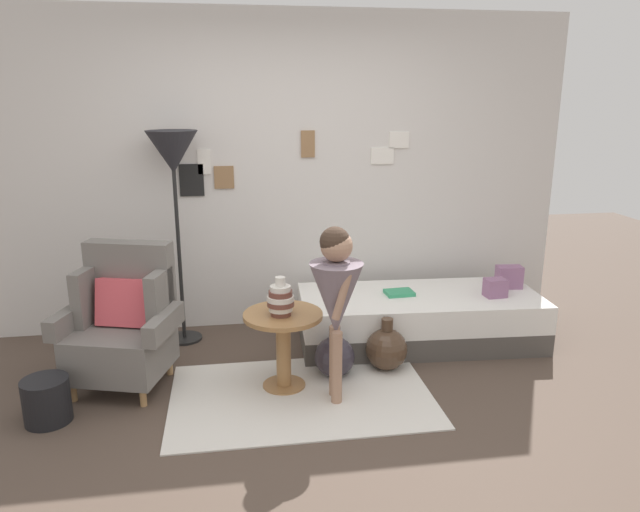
# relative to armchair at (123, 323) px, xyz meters

# --- Properties ---
(ground_plane) EXTENTS (12.00, 12.00, 0.00)m
(ground_plane) POSITION_rel_armchair_xyz_m (1.21, -0.93, -0.44)
(ground_plane) COLOR #4C3D33
(gallery_wall) EXTENTS (4.80, 0.12, 2.60)m
(gallery_wall) POSITION_rel_armchair_xyz_m (1.20, 1.02, 0.86)
(gallery_wall) COLOR silver
(gallery_wall) RESTS_ON ground
(rug) EXTENTS (1.72, 1.11, 0.01)m
(rug) POSITION_rel_armchair_xyz_m (1.17, -0.38, -0.43)
(rug) COLOR silver
(rug) RESTS_ON ground
(armchair) EXTENTS (0.86, 0.74, 0.97)m
(armchair) POSITION_rel_armchair_xyz_m (0.00, 0.00, 0.00)
(armchair) COLOR tan
(armchair) RESTS_ON ground
(daybed) EXTENTS (1.94, 0.90, 0.40)m
(daybed) POSITION_rel_armchair_xyz_m (2.22, 0.37, -0.24)
(daybed) COLOR #4C4742
(daybed) RESTS_ON ground
(pillow_head) EXTENTS (0.21, 0.14, 0.18)m
(pillow_head) POSITION_rel_armchair_xyz_m (2.99, 0.43, 0.05)
(pillow_head) COLOR gray
(pillow_head) RESTS_ON daybed
(pillow_mid) EXTENTS (0.17, 0.13, 0.15)m
(pillow_mid) POSITION_rel_armchair_xyz_m (2.78, 0.24, 0.03)
(pillow_mid) COLOR gray
(pillow_mid) RESTS_ON daybed
(side_table) EXTENTS (0.53, 0.53, 0.54)m
(side_table) POSITION_rel_armchair_xyz_m (1.07, -0.23, -0.06)
(side_table) COLOR #9E7042
(side_table) RESTS_ON ground
(vase_striped) EXTENTS (0.18, 0.18, 0.26)m
(vase_striped) POSITION_rel_armchair_xyz_m (1.05, -0.27, 0.21)
(vase_striped) COLOR brown
(vase_striped) RESTS_ON side_table
(floor_lamp) EXTENTS (0.39, 0.39, 1.68)m
(floor_lamp) POSITION_rel_armchair_xyz_m (0.34, 0.70, 1.02)
(floor_lamp) COLOR black
(floor_lamp) RESTS_ON ground
(person_child) EXTENTS (0.34, 0.34, 1.16)m
(person_child) POSITION_rel_armchair_xyz_m (1.38, -0.46, 0.31)
(person_child) COLOR #A37A60
(person_child) RESTS_ON ground
(book_on_daybed) EXTENTS (0.23, 0.17, 0.03)m
(book_on_daybed) POSITION_rel_armchair_xyz_m (2.05, 0.40, -0.02)
(book_on_daybed) COLOR #349968
(book_on_daybed) RESTS_ON daybed
(demijohn_near) EXTENTS (0.29, 0.29, 0.37)m
(demijohn_near) POSITION_rel_armchair_xyz_m (1.44, -0.12, -0.29)
(demijohn_near) COLOR #332D38
(demijohn_near) RESTS_ON ground
(demijohn_far) EXTENTS (0.31, 0.31, 0.39)m
(demijohn_far) POSITION_rel_armchair_xyz_m (1.83, -0.07, -0.28)
(demijohn_far) COLOR #473323
(demijohn_far) RESTS_ON ground
(magazine_basket) EXTENTS (0.28, 0.28, 0.28)m
(magazine_basket) POSITION_rel_armchair_xyz_m (-0.41, -0.45, -0.30)
(magazine_basket) COLOR black
(magazine_basket) RESTS_ON ground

